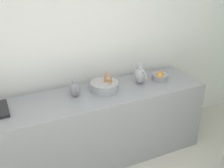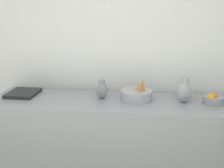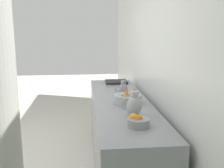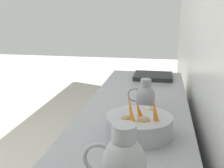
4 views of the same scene
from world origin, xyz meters
TOP-DOWN VIEW (x-y plane):
  - tile_wall_left at (-1.95, 0.58)m, footprint 0.10×7.67m
  - prep_counter at (-1.51, 0.08)m, footprint 0.66×2.66m
  - vegetable_colander at (-1.56, 0.23)m, footprint 0.33×0.33m
  - orange_bowl at (-1.53, 0.98)m, footprint 0.20×0.20m
  - metal_pitcher_tall at (-1.55, 0.70)m, footprint 0.21×0.15m
  - metal_pitcher_short at (-1.57, -0.12)m, footprint 0.17×0.12m

SIDE VIEW (x-z plane):
  - prep_counter at x=-1.51m, z-range 0.00..0.90m
  - orange_bowl at x=-1.53m, z-range 0.89..1.00m
  - vegetable_colander at x=-1.56m, z-range 0.84..1.07m
  - metal_pitcher_short at x=-1.57m, z-range 0.89..1.09m
  - metal_pitcher_tall at x=-1.55m, z-range 0.89..1.14m
  - tile_wall_left at x=-1.95m, z-range 0.00..3.00m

